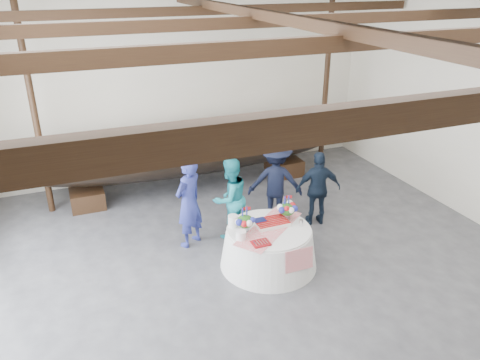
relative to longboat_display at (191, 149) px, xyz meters
name	(u,v)px	position (x,y,z in m)	size (l,w,h in m)	color
floor	(287,301)	(0.17, -4.85, -1.02)	(10.00, 12.00, 0.01)	#3D3D42
wall_back	(183,88)	(0.17, 1.15, 1.23)	(10.00, 0.02, 4.50)	silver
ceiling	(302,12)	(0.17, -4.85, 3.48)	(10.00, 12.00, 0.01)	white
pavilion_structure	(273,44)	(0.17, -4.02, 2.99)	(9.80, 11.76, 4.50)	black
longboat_display	(191,149)	(0.00, 0.00, 0.00)	(8.49, 1.70, 1.59)	black
banquet_table	(269,247)	(0.32, -3.77, -0.64)	(1.77, 1.77, 0.76)	silver
tabletop_items	(264,219)	(0.27, -3.66, -0.11)	(1.63, 1.43, 0.40)	red
guest_woman_blue	(189,202)	(-0.80, -2.53, -0.10)	(0.67, 0.44, 1.83)	navy
guest_woman_teal	(230,198)	(0.05, -2.51, -0.18)	(0.81, 0.63, 1.67)	teal
guest_man_left	(275,182)	(1.18, -2.24, -0.12)	(1.16, 0.67, 1.80)	black
guest_man_right	(318,189)	(1.95, -2.72, -0.21)	(0.95, 0.40, 1.62)	black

